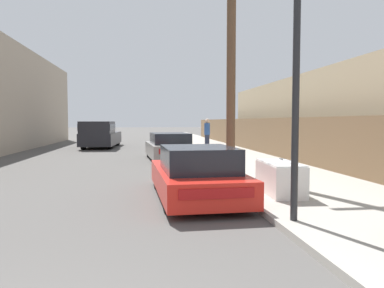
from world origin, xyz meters
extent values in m
cube|color=#9E998E|center=(5.30, 23.50, 0.06)|extent=(4.20, 63.00, 0.12)
cube|color=silver|center=(4.12, 6.45, 0.47)|extent=(0.81, 1.79, 0.70)
cube|color=white|center=(4.12, 6.45, 0.84)|extent=(0.77, 1.72, 0.03)
cube|color=#333335|center=(4.34, 6.99, 0.86)|extent=(0.04, 0.20, 0.02)
cube|color=gray|center=(4.13, 6.73, 0.86)|extent=(0.73, 0.11, 0.01)
cube|color=gray|center=(4.10, 6.19, 0.86)|extent=(0.73, 0.11, 0.01)
cube|color=red|center=(2.18, 6.79, 0.42)|extent=(1.95, 4.35, 0.54)
cube|color=black|center=(2.20, 6.40, 0.96)|extent=(1.61, 2.12, 0.54)
cube|color=#B21414|center=(2.27, 4.63, 0.51)|extent=(1.38, 0.09, 0.19)
cylinder|color=black|center=(1.36, 8.08, 0.33)|extent=(0.23, 0.66, 0.65)
cylinder|color=black|center=(2.89, 8.15, 0.33)|extent=(0.23, 0.66, 0.65)
cylinder|color=black|center=(1.47, 5.43, 0.33)|extent=(0.23, 0.66, 0.65)
cylinder|color=black|center=(3.00, 5.49, 0.33)|extent=(0.23, 0.66, 0.65)
cube|color=gray|center=(2.16, 15.59, 0.46)|extent=(2.21, 4.57, 0.62)
cube|color=black|center=(2.18, 15.41, 1.01)|extent=(1.80, 2.60, 0.49)
cube|color=#B21414|center=(2.32, 13.36, 0.57)|extent=(1.48, 0.14, 0.22)
cylinder|color=black|center=(1.24, 16.90, 0.33)|extent=(0.25, 0.67, 0.66)
cylinder|color=black|center=(2.89, 17.02, 0.33)|extent=(0.25, 0.67, 0.66)
cylinder|color=black|center=(1.44, 14.15, 0.33)|extent=(0.25, 0.67, 0.66)
cylinder|color=black|center=(3.09, 14.27, 0.33)|extent=(0.25, 0.67, 0.66)
cube|color=#232328|center=(-1.91, 24.53, 0.61)|extent=(2.34, 5.99, 0.81)
cube|color=#232328|center=(-1.99, 22.91, 1.40)|extent=(2.06, 2.75, 0.77)
cube|color=black|center=(-1.99, 22.91, 1.42)|extent=(2.09, 2.70, 0.42)
cylinder|color=black|center=(-1.14, 22.66, 0.42)|extent=(0.30, 0.84, 0.83)
cylinder|color=black|center=(-2.86, 22.75, 0.42)|extent=(0.30, 0.84, 0.83)
cylinder|color=black|center=(-0.95, 26.31, 0.42)|extent=(0.30, 0.84, 0.83)
cylinder|color=black|center=(-2.68, 26.40, 0.42)|extent=(0.30, 0.84, 0.83)
cylinder|color=brown|center=(3.68, 9.59, 3.84)|extent=(0.28, 0.28, 7.44)
cylinder|color=#232326|center=(3.50, 4.14, 2.05)|extent=(0.12, 0.12, 3.85)
cube|color=brown|center=(7.25, 19.05, 1.04)|extent=(0.08, 39.33, 1.83)
cube|color=tan|center=(11.09, 14.99, 1.98)|extent=(6.00, 21.94, 3.96)
cylinder|color=#282D42|center=(4.72, 20.09, 0.56)|extent=(0.28, 0.28, 0.87)
cylinder|color=#2D5193|center=(4.72, 20.09, 1.34)|extent=(0.34, 0.34, 0.69)
sphere|color=#DBB293|center=(4.72, 20.09, 1.82)|extent=(0.26, 0.26, 0.26)
camera|label=1|loc=(1.00, -1.83, 1.80)|focal=35.00mm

